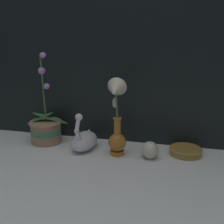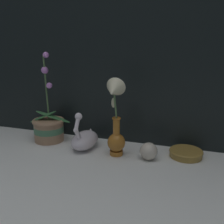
% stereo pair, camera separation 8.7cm
% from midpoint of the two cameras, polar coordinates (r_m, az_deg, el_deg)
% --- Properties ---
extents(ground_plane, '(2.80, 2.80, 0.00)m').
position_cam_midpoint_polar(ground_plane, '(1.16, -3.89, -10.61)').
color(ground_plane, silver).
extents(window_backdrop, '(2.80, 0.03, 1.20)m').
position_cam_midpoint_polar(window_backdrop, '(1.30, -0.58, 19.48)').
color(window_backdrop, black).
rests_on(window_backdrop, ground_plane).
extents(orchid_potted_plant, '(0.22, 0.16, 0.45)m').
position_cam_midpoint_polar(orchid_potted_plant, '(1.38, -15.95, -3.43)').
color(orchid_potted_plant, '#9E7556').
rests_on(orchid_potted_plant, ground_plane).
extents(swan_figurine, '(0.12, 0.21, 0.19)m').
position_cam_midpoint_polar(swan_figurine, '(1.27, -8.02, -5.97)').
color(swan_figurine, white).
rests_on(swan_figurine, ground_plane).
extents(blue_vase, '(0.08, 0.13, 0.36)m').
position_cam_midpoint_polar(blue_vase, '(1.14, -1.22, -1.98)').
color(blue_vase, '#B26B23').
rests_on(blue_vase, ground_plane).
extents(glass_sphere, '(0.08, 0.08, 0.08)m').
position_cam_midpoint_polar(glass_sphere, '(1.17, 6.13, -8.26)').
color(glass_sphere, beige).
rests_on(glass_sphere, ground_plane).
extents(amber_dish, '(0.15, 0.15, 0.03)m').
position_cam_midpoint_polar(amber_dish, '(1.24, 13.77, -8.16)').
color(amber_dish, olive).
rests_on(amber_dish, ground_plane).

